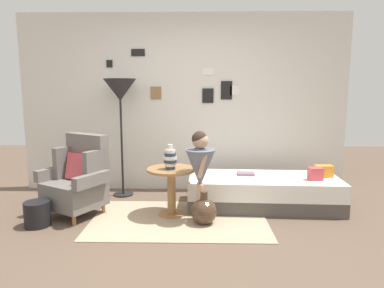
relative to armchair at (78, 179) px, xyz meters
The scene contains 14 objects.
ground_plane 1.54m from the armchair, 33.92° to the right, with size 12.00×12.00×0.00m, color brown.
gallery_wall 1.87m from the armchair, 42.55° to the left, with size 4.80×0.12×2.60m.
rug 1.32m from the armchair, ahead, with size 2.03×1.26×0.01m, color tan.
armchair is the anchor object (origin of this frame).
daybed 2.32m from the armchair, ahead, with size 1.93×0.88×0.40m.
pillow_head 3.08m from the armchair, ahead, with size 0.22×0.12×0.15m, color orange.
pillow_mid 2.91m from the armchair, ahead, with size 0.16×0.12×0.15m, color #D64C56.
side_table 1.13m from the armchair, ahead, with size 0.58×0.58×0.58m.
vase_striped 1.16m from the armchair, ahead, with size 0.16×0.16×0.29m.
floor_lamp 1.32m from the armchair, 64.32° to the left, with size 0.45×0.45×1.66m.
person_child 1.51m from the armchair, ahead, with size 0.34×0.34×1.05m.
book_on_daybed 2.11m from the armchair, 10.65° to the left, with size 0.22×0.16×0.03m, color gray.
demijohn_near 1.58m from the armchair, 11.30° to the right, with size 0.30×0.30×0.38m.
magazine_basket 0.60m from the armchair, 130.05° to the right, with size 0.28×0.28×0.28m, color black.
Camera 1 is at (0.24, -3.17, 1.50)m, focal length 32.01 mm.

